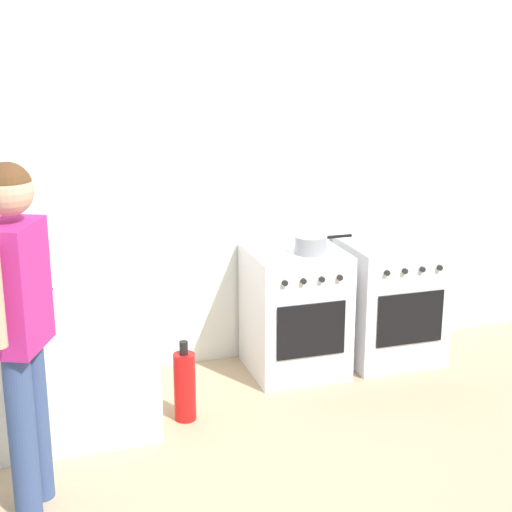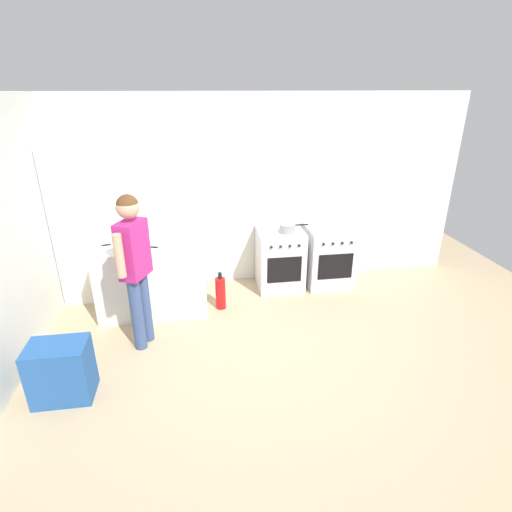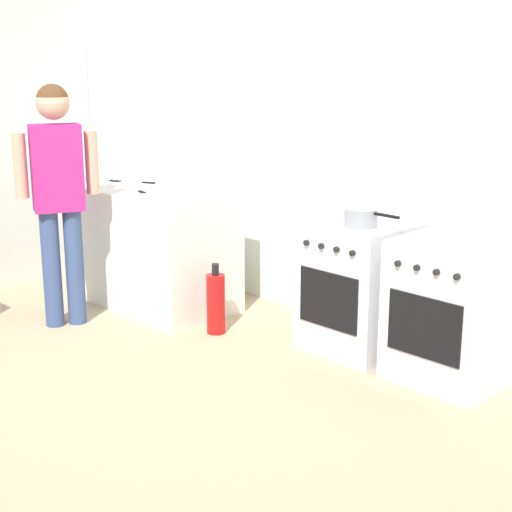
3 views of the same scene
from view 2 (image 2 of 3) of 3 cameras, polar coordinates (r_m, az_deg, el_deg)
name	(u,v)px [view 2 (image 2 of 3)]	position (r m, az deg, el deg)	size (l,w,h in m)	color
ground_plane	(277,356)	(4.40, 3.00, -14.05)	(8.00, 8.00, 0.00)	tan
back_wall	(251,192)	(5.60, -0.70, 9.10)	(6.00, 0.10, 2.60)	silver
side_wall_left	(1,242)	(4.47, -32.63, 1.67)	(0.10, 3.10, 2.60)	silver
counter_unit	(153,277)	(5.16, -14.49, -2.96)	(1.30, 0.70, 0.90)	silver
oven_left	(280,259)	(5.59, 3.43, -0.43)	(0.62, 0.62, 0.85)	silver
oven_right	(329,256)	(5.77, 10.32, -0.01)	(0.64, 0.62, 0.85)	silver
pot	(287,228)	(5.35, 4.51, 3.97)	(0.39, 0.21, 0.12)	gray
knife_bread	(162,248)	(4.82, -13.26, 1.16)	(0.35, 0.12, 0.01)	silver
knife_paring	(127,240)	(5.16, -17.90, 2.14)	(0.20, 0.11, 0.01)	silver
knife_utility	(111,244)	(5.10, -19.97, 1.57)	(0.25, 0.09, 0.01)	silver
person	(134,259)	(4.26, -16.99, -0.41)	(0.32, 0.53, 1.70)	#384C7A
fire_extinguisher	(221,293)	(5.15, -5.09, -5.25)	(0.13, 0.13, 0.50)	red
recycling_crate_lower	(64,384)	(4.23, -25.73, -16.09)	(0.52, 0.36, 0.28)	#235193
recycling_crate_upper	(58,359)	(4.07, -26.42, -13.00)	(0.52, 0.36, 0.28)	#235193
larder_cabinet	(76,227)	(5.59, -24.36, 3.79)	(0.48, 0.44, 2.00)	silver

